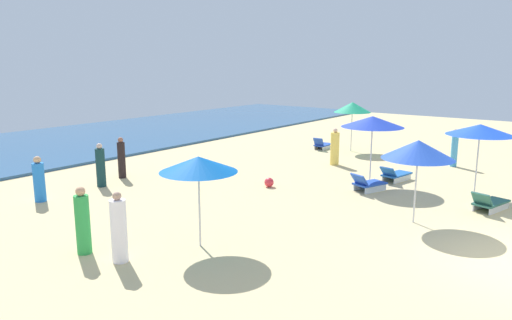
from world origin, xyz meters
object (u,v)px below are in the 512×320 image
(beach_ball_0, at_px, (269,182))
(beachgoer_0, at_px, (39,181))
(lounge_chair_3_1, at_px, (395,175))
(beachgoer_7, at_px, (83,223))
(umbrella_0, at_px, (418,150))
(lounge_chair_3_0, at_px, (368,184))
(umbrella_4, at_px, (198,164))
(umbrella_1, at_px, (480,130))
(beachgoer_1, at_px, (101,167))
(beachgoer_2, at_px, (122,159))
(umbrella_2, at_px, (352,107))
(beachgoer_3, at_px, (454,149))
(beachgoer_5, at_px, (119,230))
(umbrella_3, at_px, (373,122))
(beachgoer_6, at_px, (335,148))
(lounge_chair_2_0, at_px, (323,145))
(lounge_chair_1_0, at_px, (490,203))

(beach_ball_0, bearing_deg, beachgoer_0, 140.79)
(lounge_chair_3_1, relative_size, beachgoer_7, 0.92)
(umbrella_0, bearing_deg, lounge_chair_3_0, 45.83)
(umbrella_0, xyz_separation_m, umbrella_4, (-5.08, 3.71, -0.04))
(umbrella_1, bearing_deg, umbrella_4, 153.81)
(beachgoer_1, distance_m, beachgoer_2, 1.44)
(umbrella_0, height_order, beachgoer_7, umbrella_0)
(umbrella_2, height_order, beachgoer_3, umbrella_2)
(umbrella_4, bearing_deg, lounge_chair_3_1, -8.41)
(lounge_chair_3_1, distance_m, beachgoer_1, 11.33)
(umbrella_2, xyz_separation_m, beachgoer_5, (-16.32, -2.07, -1.51))
(umbrella_4, bearing_deg, umbrella_1, -26.19)
(lounge_chair_3_1, bearing_deg, beachgoer_0, 60.35)
(umbrella_3, xyz_separation_m, beachgoer_2, (-5.00, 8.45, -1.63))
(beachgoer_3, distance_m, beachgoer_6, 5.29)
(umbrella_2, bearing_deg, lounge_chair_2_0, 104.55)
(umbrella_0, xyz_separation_m, lounge_chair_3_1, (4.50, 2.29, -1.91))
(lounge_chair_2_0, distance_m, beachgoer_2, 11.13)
(umbrella_0, bearing_deg, beachgoer_7, 141.67)
(umbrella_0, bearing_deg, umbrella_2, 35.05)
(umbrella_4, distance_m, beachgoer_6, 11.13)
(umbrella_0, bearing_deg, beach_ball_0, 82.38)
(umbrella_0, height_order, beachgoer_1, umbrella_0)
(umbrella_1, height_order, beachgoer_2, umbrella_1)
(umbrella_3, bearing_deg, beach_ball_0, 132.47)
(lounge_chair_1_0, xyz_separation_m, lounge_chair_3_0, (-0.12, 4.04, 0.02))
(umbrella_1, distance_m, umbrella_3, 3.66)
(umbrella_0, distance_m, beachgoer_3, 8.87)
(lounge_chair_3_0, height_order, beachgoer_6, beachgoer_6)
(lounge_chair_3_1, height_order, beachgoer_5, beachgoer_5)
(umbrella_1, bearing_deg, beachgoer_5, 154.18)
(umbrella_1, distance_m, beachgoer_3, 5.32)
(umbrella_0, bearing_deg, umbrella_4, 143.86)
(umbrella_2, xyz_separation_m, umbrella_3, (-6.02, -3.73, 0.12))
(umbrella_3, bearing_deg, umbrella_4, 174.30)
(beachgoer_3, xyz_separation_m, beachgoer_7, (-15.81, 4.42, -0.02))
(beachgoer_6, relative_size, beach_ball_0, 4.75)
(lounge_chair_1_0, bearing_deg, beachgoer_5, 72.97)
(lounge_chair_1_0, distance_m, beachgoer_5, 11.27)
(umbrella_0, relative_size, beachgoer_3, 1.45)
(umbrella_0, relative_size, umbrella_2, 0.95)
(umbrella_3, height_order, beachgoer_3, umbrella_3)
(beachgoer_7, bearing_deg, beachgoer_3, -31.93)
(beachgoer_3, relative_size, beach_ball_0, 4.76)
(umbrella_3, relative_size, beachgoer_7, 1.56)
(lounge_chair_1_0, distance_m, beachgoer_3, 6.70)
(beachgoer_6, bearing_deg, beachgoer_7, -81.64)
(lounge_chair_3_0, distance_m, beachgoer_6, 4.59)
(umbrella_0, height_order, beachgoer_3, umbrella_0)
(lounge_chair_3_1, xyz_separation_m, beachgoer_7, (-11.64, 3.35, 0.53))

